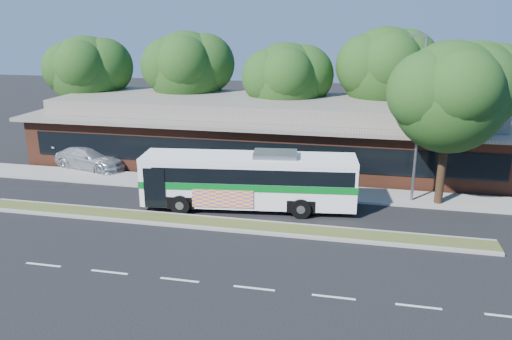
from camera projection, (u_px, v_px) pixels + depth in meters
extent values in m
plane|color=black|center=(216.00, 230.00, 24.24)|extent=(120.00, 120.00, 0.00)
cube|color=#435423|center=(219.00, 224.00, 24.78)|extent=(26.00, 1.10, 0.15)
cube|color=gray|center=(246.00, 187.00, 30.21)|extent=(44.00, 2.60, 0.12)
cube|color=black|center=(23.00, 156.00, 37.22)|extent=(14.00, 12.00, 0.01)
cube|color=brown|center=(267.00, 138.00, 35.94)|extent=(32.00, 10.00, 3.20)
cube|color=slate|center=(267.00, 114.00, 35.44)|extent=(33.20, 11.20, 0.24)
cube|color=slate|center=(267.00, 106.00, 35.26)|extent=(30.00, 8.00, 1.00)
cube|color=black|center=(252.00, 154.00, 31.21)|extent=(30.00, 0.06, 1.60)
cylinder|color=slate|center=(419.00, 123.00, 26.62)|extent=(0.16, 0.16, 9.00)
cube|color=slate|center=(419.00, 36.00, 25.39)|extent=(0.90, 0.18, 0.14)
cylinder|color=black|center=(92.00, 119.00, 40.72)|extent=(0.44, 0.44, 3.99)
sphere|color=#173913|center=(87.00, 73.00, 39.64)|extent=(5.80, 5.80, 5.80)
sphere|color=#173913|center=(104.00, 67.00, 39.65)|extent=(4.52, 4.52, 4.52)
cylinder|color=black|center=(189.00, 119.00, 40.01)|extent=(0.44, 0.44, 4.20)
sphere|color=#173913|center=(187.00, 70.00, 38.88)|extent=(6.00, 6.00, 6.00)
sphere|color=#173913|center=(205.00, 64.00, 38.89)|extent=(4.68, 4.68, 4.68)
cylinder|color=black|center=(285.00, 129.00, 37.53)|extent=(0.44, 0.44, 3.78)
sphere|color=#173913|center=(286.00, 81.00, 36.49)|extent=(5.60, 5.60, 5.60)
sphere|color=#173913|center=(304.00, 75.00, 36.50)|extent=(4.37, 4.37, 4.37)
cylinder|color=black|center=(380.00, 126.00, 36.96)|extent=(0.44, 0.44, 4.41)
sphere|color=#173913|center=(385.00, 71.00, 35.78)|extent=(6.20, 6.20, 6.20)
sphere|color=#173913|center=(405.00, 63.00, 35.79)|extent=(4.84, 4.84, 4.84)
cylinder|color=black|center=(468.00, 137.00, 34.89)|extent=(0.44, 0.44, 3.86)
sphere|color=#173913|center=(475.00, 84.00, 33.83)|extent=(5.80, 5.80, 5.80)
sphere|color=#173913|center=(495.00, 77.00, 33.84)|extent=(4.52, 4.52, 4.52)
cube|color=white|center=(249.00, 180.00, 26.57)|extent=(11.48, 3.74, 2.59)
cube|color=black|center=(254.00, 170.00, 26.40)|extent=(10.59, 3.68, 0.78)
cube|color=white|center=(248.00, 158.00, 26.23)|extent=(11.50, 3.76, 0.24)
cube|color=#046B1C|center=(249.00, 181.00, 26.60)|extent=(11.54, 3.80, 0.36)
cube|color=black|center=(145.00, 171.00, 26.97)|extent=(0.31, 2.10, 1.61)
cube|color=black|center=(357.00, 171.00, 25.90)|extent=(0.29, 1.96, 1.04)
cube|color=#C93BAC|center=(223.00, 199.00, 25.70)|extent=(3.18, 0.43, 0.94)
cube|color=slate|center=(275.00, 154.00, 26.04)|extent=(2.42, 1.76, 0.28)
cylinder|color=black|center=(180.00, 205.00, 26.07)|extent=(1.07, 0.46, 1.03)
cylinder|color=black|center=(190.00, 190.00, 28.32)|extent=(1.07, 0.46, 1.03)
cylinder|color=black|center=(301.00, 209.00, 25.52)|extent=(1.07, 0.46, 1.03)
cylinder|color=black|center=(301.00, 193.00, 27.77)|extent=(1.07, 0.46, 1.03)
imported|color=silver|center=(90.00, 158.00, 33.92)|extent=(5.76, 3.49, 1.56)
cylinder|color=black|center=(442.00, 168.00, 26.93)|extent=(0.44, 0.44, 4.18)
sphere|color=#173913|center=(450.00, 97.00, 25.82)|extent=(5.82, 5.82, 5.82)
sphere|color=#173913|center=(476.00, 88.00, 25.83)|extent=(4.54, 4.54, 4.54)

